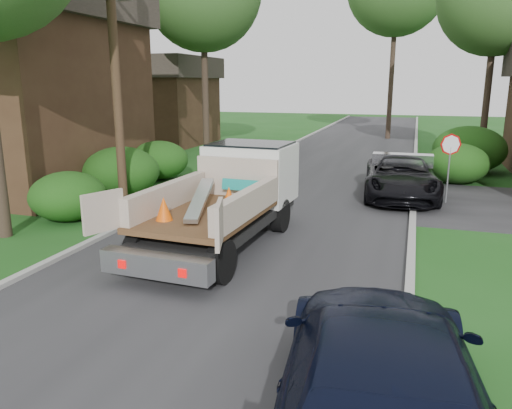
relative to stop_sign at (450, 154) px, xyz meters
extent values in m
plane|color=#1A4F16|center=(-5.20, -9.00, -1.78)|extent=(120.00, 120.00, 0.00)
cube|color=#28282B|center=(-5.20, 1.00, -1.77)|extent=(8.00, 90.00, 0.02)
cube|color=#9E9E99|center=(-9.30, 1.00, -1.72)|extent=(0.20, 90.00, 0.12)
cube|color=#9E9E99|center=(-1.10, 1.00, -1.72)|extent=(0.20, 90.00, 0.12)
cylinder|color=slate|center=(0.00, 0.00, -0.78)|extent=(0.06, 0.06, 2.00)
cylinder|color=#B20A0A|center=(0.00, 0.00, 0.32)|extent=(0.71, 0.32, 0.76)
cylinder|color=#382619|center=(-10.70, -4.00, 3.22)|extent=(0.30, 0.30, 10.00)
cube|color=#3B2418|center=(-17.20, -2.00, 1.47)|extent=(9.00, 8.00, 6.50)
cube|color=#3B2418|center=(-18.70, 13.00, 0.47)|extent=(7.00, 7.00, 4.50)
cube|color=#332B26|center=(-18.70, 13.00, 3.42)|extent=(7.56, 7.56, 1.40)
cube|color=#332B26|center=(-18.70, 13.00, 4.12)|extent=(1.05, 7.56, 0.20)
ellipsoid|color=#10430F|center=(-11.40, -6.00, -1.01)|extent=(2.34, 2.34, 1.53)
ellipsoid|color=#10430F|center=(-11.70, -2.50, -0.84)|extent=(2.86, 2.86, 1.87)
ellipsoid|color=#10430F|center=(-12.00, 1.00, -0.93)|extent=(2.60, 2.60, 1.70)
ellipsoid|color=#10430F|center=(0.60, 4.00, -0.93)|extent=(2.60, 2.60, 1.70)
ellipsoid|color=#10430F|center=(1.30, 7.00, -0.67)|extent=(3.38, 3.38, 2.21)
cylinder|color=#2D2119|center=(-12.70, 8.00, 2.72)|extent=(0.36, 0.36, 9.00)
cylinder|color=#2D2119|center=(2.30, 11.00, 2.47)|extent=(0.36, 0.36, 8.50)
cylinder|color=#2D2119|center=(-19.20, 4.00, 2.72)|extent=(0.36, 0.36, 9.00)
cylinder|color=#2D2119|center=(-3.20, 21.00, 3.72)|extent=(0.36, 0.36, 11.00)
cylinder|color=black|center=(-6.80, -5.12, -1.29)|extent=(0.37, 0.98, 0.97)
cylinder|color=black|center=(-4.76, -5.23, -1.29)|extent=(0.37, 0.98, 0.97)
cylinder|color=black|center=(-7.02, -9.20, -1.29)|extent=(0.37, 0.98, 0.97)
cylinder|color=black|center=(-4.98, -9.31, -1.29)|extent=(0.37, 0.98, 0.97)
cube|color=black|center=(-5.88, -7.11, -1.11)|extent=(2.48, 6.34, 0.26)
cube|color=silver|center=(-5.76, -4.86, -0.16)|extent=(2.47, 2.06, 1.67)
cube|color=black|center=(-5.76, -4.86, 0.43)|extent=(2.30, 1.89, 0.59)
cube|color=#472D19|center=(-5.92, -7.86, -0.70)|extent=(2.57, 3.99, 0.13)
cube|color=beige|center=(-5.82, -5.93, -0.11)|extent=(2.37, 0.23, 1.07)
cube|color=beige|center=(-6.99, -7.80, -0.33)|extent=(0.46, 3.66, 0.64)
cube|color=beige|center=(-4.85, -7.92, -0.33)|extent=(0.46, 3.66, 0.64)
cube|color=silver|center=(-6.05, -10.17, -1.19)|extent=(2.49, 0.51, 0.48)
cube|color=#B20505|center=(-6.75, -10.32, -1.19)|extent=(0.17, 0.05, 0.17)
cube|color=#B20505|center=(-5.36, -10.40, -1.19)|extent=(0.17, 0.05, 0.17)
cube|color=beige|center=(-7.38, -9.94, -0.22)|extent=(0.46, 0.92, 0.86)
cube|color=beige|center=(-4.69, -10.08, -0.22)|extent=(0.36, 0.95, 0.86)
cube|color=silver|center=(-6.13, -7.74, -0.34)|extent=(1.03, 2.77, 0.50)
cone|color=#F2590A|center=(-6.56, -8.80, -0.37)|extent=(0.41, 0.41, 0.54)
cone|color=#F2590A|center=(-5.56, -7.23, -0.37)|extent=(0.41, 0.41, 0.54)
cube|color=#148C84|center=(-5.56, -6.21, -0.26)|extent=(1.19, 0.17, 0.30)
imported|color=black|center=(-1.60, 0.47, -1.00)|extent=(2.97, 5.77, 1.56)
imported|color=black|center=(-1.40, -13.36, -0.92)|extent=(3.01, 6.15, 1.72)
camera|label=1|loc=(-1.23, -18.65, 2.43)|focal=35.00mm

